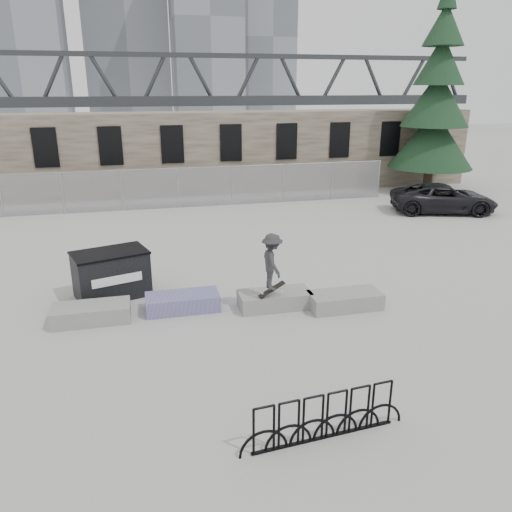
% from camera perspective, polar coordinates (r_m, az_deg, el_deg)
% --- Properties ---
extents(ground, '(120.00, 120.00, 0.00)m').
position_cam_1_polar(ground, '(14.01, -4.19, -6.02)').
color(ground, '#A8A8A3').
rests_on(ground, ground).
extents(stone_wall, '(36.00, 2.58, 4.50)m').
position_cam_1_polar(stone_wall, '(29.09, -9.67, 11.47)').
color(stone_wall, brown).
rests_on(stone_wall, ground).
extents(chainlink_fence, '(22.06, 0.06, 2.02)m').
position_cam_1_polar(chainlink_fence, '(25.60, -8.89, 7.75)').
color(chainlink_fence, gray).
rests_on(chainlink_fence, ground).
extents(planter_far_left, '(2.00, 0.90, 0.45)m').
position_cam_1_polar(planter_far_left, '(13.86, -18.32, -6.14)').
color(planter_far_left, gray).
rests_on(planter_far_left, ground).
extents(planter_center_left, '(2.00, 0.90, 0.45)m').
position_cam_1_polar(planter_center_left, '(13.96, -8.40, -5.15)').
color(planter_center_left, navy).
rests_on(planter_center_left, ground).
extents(planter_center_right, '(2.00, 0.90, 0.45)m').
position_cam_1_polar(planter_center_right, '(13.98, 2.16, -4.91)').
color(planter_center_right, gray).
rests_on(planter_center_right, ground).
extents(planter_offset, '(2.00, 0.90, 0.45)m').
position_cam_1_polar(planter_offset, '(14.14, 10.11, -4.93)').
color(planter_offset, gray).
rests_on(planter_offset, ground).
extents(dumpster, '(2.36, 1.83, 1.37)m').
position_cam_1_polar(dumpster, '(15.14, -16.21, -1.97)').
color(dumpster, black).
rests_on(dumpster, ground).
extents(bike_rack, '(3.13, 0.34, 0.90)m').
position_cam_1_polar(bike_rack, '(9.17, 7.87, -17.78)').
color(bike_rack, black).
rests_on(bike_rack, ground).
extents(spruce_tree, '(4.71, 4.71, 11.50)m').
position_cam_1_polar(spruce_tree, '(30.72, 19.84, 15.68)').
color(spruce_tree, '#38281E').
rests_on(spruce_tree, ground).
extents(skyline_towers, '(58.00, 28.00, 48.00)m').
position_cam_1_polar(skyline_towers, '(107.41, -14.30, 26.36)').
color(skyline_towers, slate).
rests_on(skyline_towers, ground).
extents(truss_bridge, '(70.00, 3.00, 9.80)m').
position_cam_1_polar(truss_bridge, '(68.63, -3.55, 17.41)').
color(truss_bridge, '#2D3033').
rests_on(truss_bridge, ground).
extents(suv, '(5.40, 3.59, 1.38)m').
position_cam_1_polar(suv, '(26.09, 20.63, 6.20)').
color(suv, black).
rests_on(suv, ground).
extents(skateboarder, '(0.76, 1.02, 1.76)m').
position_cam_1_polar(skateboarder, '(13.25, 1.85, -0.68)').
color(skateboarder, '#2E2D30').
rests_on(skateboarder, ground).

